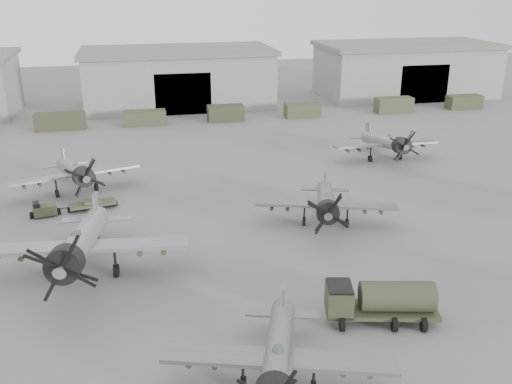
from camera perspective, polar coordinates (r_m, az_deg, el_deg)
ground at (r=33.80m, az=2.43°, el=-13.16°), size 220.00×220.00×0.00m
hangar_center at (r=90.51m, az=-7.77°, el=11.32°), size 29.00×14.80×8.70m
hangar_right at (r=100.99m, az=14.71°, el=11.81°), size 29.00×14.80×8.70m
support_truck_2 at (r=79.63m, az=-19.00°, el=6.71°), size 6.38×2.20×2.20m
support_truck_3 at (r=79.13m, az=-11.03°, el=7.29°), size 5.56×2.20×1.98m
support_truck_4 at (r=80.11m, az=-3.06°, el=7.88°), size 4.98×2.20×2.20m
support_truck_5 at (r=82.63m, az=4.65°, el=8.16°), size 5.00×2.20×1.98m
support_truck_6 at (r=87.73m, az=13.61°, el=8.46°), size 5.48×2.20×2.20m
support_truck_7 at (r=93.34m, az=20.09°, el=8.45°), size 5.26×2.20×2.03m
aircraft_near_1 at (r=27.96m, az=2.25°, el=-16.18°), size 11.25×10.13×4.51m
aircraft_mid_1 at (r=38.96m, az=-17.20°, el=-4.97°), size 14.17×12.76×5.63m
aircraft_mid_2 at (r=45.55m, az=7.05°, el=-1.05°), size 11.37×10.24×4.55m
aircraft_far_0 at (r=54.64m, az=-17.64°, el=1.92°), size 11.82×10.64×4.72m
aircraft_far_1 at (r=63.39m, az=12.96°, el=4.86°), size 11.47×10.32×4.62m
fuel_tanker at (r=34.20m, az=12.33°, el=-10.41°), size 6.76×3.54×2.49m
tug_trailer at (r=51.00m, az=-18.71°, el=-1.50°), size 6.90×2.62×1.37m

